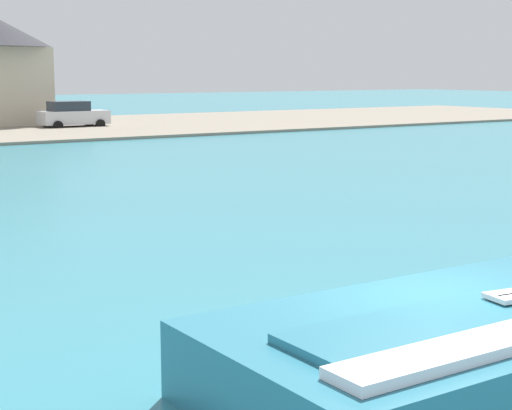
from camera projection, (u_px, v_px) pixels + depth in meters
ground_plane at (441, 363)px, 10.77m from camera, size 260.00×260.00×0.00m
wave_crest at (502, 337)px, 10.26m from camera, size 7.70×3.36×1.05m
car_far_shore at (73, 115)px, 55.43m from camera, size 4.55×2.17×1.86m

